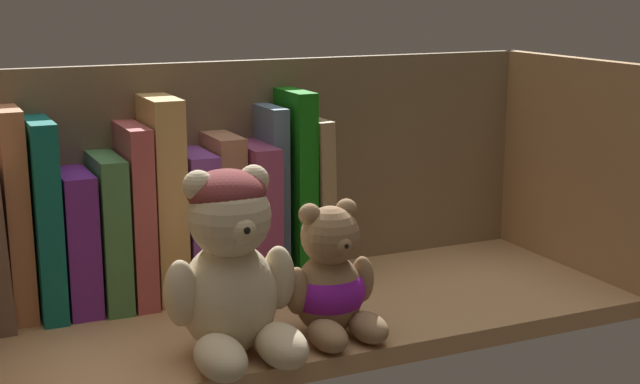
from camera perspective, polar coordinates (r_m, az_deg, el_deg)
shelf_board at (r=100.49cm, az=-0.71°, el=-7.68°), size 69.97×27.39×2.00cm
shelf_back_panel at (r=109.64cm, az=-3.78°, el=1.00°), size 72.37×1.20×27.54cm
shelf_side_panel_right at (r=115.71cm, az=15.67°, el=1.18°), size 1.60×29.79×27.54cm
book_1 at (r=100.74cm, az=-18.49°, el=-1.15°), size 2.49×10.54×22.05cm
book_2 at (r=101.19cm, az=-16.92°, el=-1.34°), size 2.52×13.36×20.80cm
book_3 at (r=102.36cm, az=-15.03°, el=-2.72°), size 3.32×12.64×15.07cm
book_4 at (r=102.75cm, az=-13.20°, el=-2.13°), size 2.80×13.53×16.53cm
book_5 at (r=102.96cm, az=-11.66°, el=-1.14°), size 2.48×13.26×19.63cm
book_6 at (r=103.37cm, az=-9.99°, el=-0.22°), size 3.30×12.27×22.40cm
book_7 at (r=105.05cm, az=-8.02°, el=-1.69°), size 3.31×12.85×16.17cm
book_8 at (r=105.87cm, az=-6.23°, el=-1.08°), size 3.03×10.85×17.76cm
book_9 at (r=107.11cm, az=-4.49°, el=-1.20°), size 3.17×14.07×16.58cm
book_10 at (r=107.64cm, az=-3.08°, el=-0.02°), size 1.91×9.13×20.59cm
book_11 at (r=108.35cm, az=-1.89°, el=0.55°), size 2.44×11.38×22.34cm
book_12 at (r=109.63cm, az=-0.74°, el=-0.17°), size 2.31×12.27×19.10cm
teddy_bear_larger at (r=85.36cm, az=-5.50°, el=-4.77°), size 13.05×13.25×17.89cm
teddy_bear_smaller at (r=90.85cm, az=0.67°, el=-5.70°), size 9.95×10.44×13.58cm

